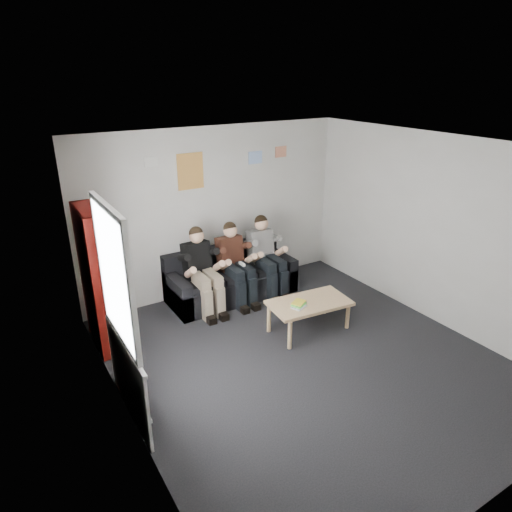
{
  "coord_description": "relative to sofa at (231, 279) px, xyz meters",
  "views": [
    {
      "loc": [
        -3.14,
        -3.88,
        3.47
      ],
      "look_at": [
        0.04,
        1.3,
        0.99
      ],
      "focal_mm": 32.0,
      "sensor_mm": 36.0,
      "label": 1
    }
  ],
  "objects": [
    {
      "name": "poster_pink",
      "position": [
        1.21,
        0.38,
        1.91
      ],
      "size": [
        0.22,
        0.01,
        0.18
      ],
      "primitive_type": "cube",
      "color": "#B5387B",
      "rests_on": "room_shell"
    },
    {
      "name": "poster_large",
      "position": [
        -0.44,
        0.38,
        1.76
      ],
      "size": [
        0.42,
        0.01,
        0.55
      ],
      "primitive_type": "cube",
      "color": "#E8D152",
      "rests_on": "room_shell"
    },
    {
      "name": "bookshelf",
      "position": [
        -2.12,
        -0.36,
        0.67
      ],
      "size": [
        0.29,
        0.86,
        1.92
      ],
      "rotation": [
        0.0,
        0.0,
        -0.02
      ],
      "color": "maroon",
      "rests_on": "ground"
    },
    {
      "name": "game_cases",
      "position": [
        0.23,
        -1.56,
        0.19
      ],
      "size": [
        0.24,
        0.21,
        0.05
      ],
      "rotation": [
        0.0,
        0.0,
        0.35
      ],
      "color": "silver",
      "rests_on": "coffee_table"
    },
    {
      "name": "poster_sign",
      "position": [
        -1.04,
        0.38,
        1.96
      ],
      "size": [
        0.2,
        0.01,
        0.14
      ],
      "primitive_type": "cube",
      "color": "silver",
      "rests_on": "room_shell"
    },
    {
      "name": "poster_blue",
      "position": [
        0.71,
        0.38,
        1.86
      ],
      "size": [
        0.25,
        0.01,
        0.2
      ],
      "primitive_type": "cube",
      "color": "#4590EC",
      "rests_on": "room_shell"
    },
    {
      "name": "person_middle",
      "position": [
        0.0,
        -0.19,
        0.35
      ],
      "size": [
        0.4,
        0.85,
        1.28
      ],
      "rotation": [
        0.0,
        0.0,
        0.01
      ],
      "color": "#4E251A",
      "rests_on": "sofa"
    },
    {
      "name": "sofa",
      "position": [
        0.0,
        0.0,
        0.0
      ],
      "size": [
        2.07,
        0.84,
        0.8
      ],
      "color": "black",
      "rests_on": "ground"
    },
    {
      "name": "window",
      "position": [
        -2.27,
        -1.91,
        0.74
      ],
      "size": [
        0.05,
        1.3,
        2.36
      ],
      "color": "white",
      "rests_on": "room_shell"
    },
    {
      "name": "room_shell",
      "position": [
        -0.04,
        -2.11,
        1.06
      ],
      "size": [
        5.0,
        5.0,
        5.0
      ],
      "color": "black",
      "rests_on": "ground"
    },
    {
      "name": "radiator",
      "position": [
        -2.19,
        -1.91,
        0.06
      ],
      "size": [
        0.1,
        0.64,
        0.6
      ],
      "color": "white",
      "rests_on": "ground"
    },
    {
      "name": "person_left",
      "position": [
        -0.58,
        -0.19,
        0.36
      ],
      "size": [
        0.41,
        0.87,
        1.3
      ],
      "rotation": [
        0.0,
        0.0,
        0.07
      ],
      "color": "black",
      "rests_on": "sofa"
    },
    {
      "name": "coffee_table",
      "position": [
        0.43,
        -1.53,
        0.11
      ],
      "size": [
        1.13,
        0.62,
        0.45
      ],
      "rotation": [
        0.0,
        0.0,
        -0.1
      ],
      "color": "#D9B47D",
      "rests_on": "ground"
    },
    {
      "name": "person_right",
      "position": [
        0.58,
        -0.19,
        0.35
      ],
      "size": [
        0.41,
        0.87,
        1.3
      ],
      "rotation": [
        0.0,
        0.0,
        -0.05
      ],
      "color": "white",
      "rests_on": "sofa"
    }
  ]
}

